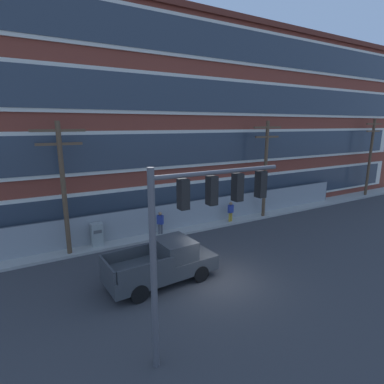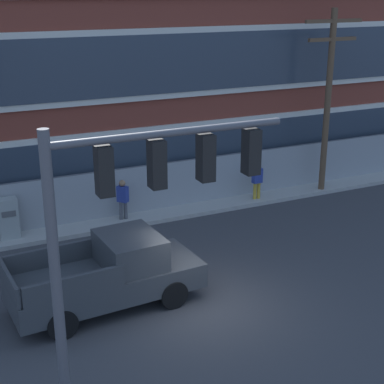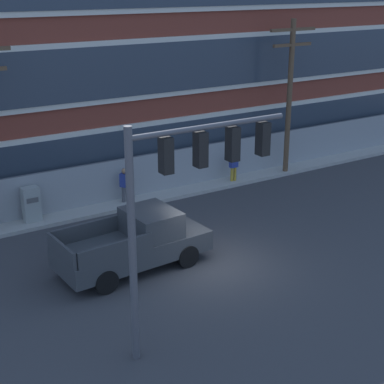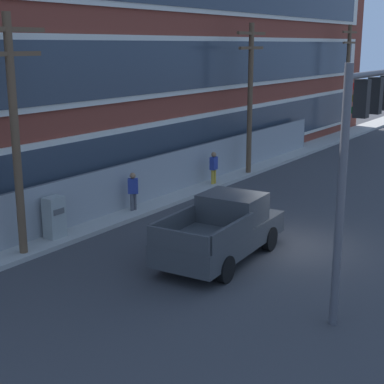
# 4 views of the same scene
# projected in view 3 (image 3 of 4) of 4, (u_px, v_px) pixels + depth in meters

# --- Properties ---
(ground_plane) EXTENTS (160.00, 160.00, 0.00)m
(ground_plane) POSITION_uv_depth(u_px,v_px,m) (210.00, 264.00, 20.52)
(ground_plane) COLOR #38383A
(sidewalk_building_side) EXTENTS (80.00, 1.78, 0.16)m
(sidewalk_building_side) POSITION_uv_depth(u_px,v_px,m) (123.00, 202.00, 26.02)
(sidewalk_building_side) COLOR #9E9B93
(sidewalk_building_side) RESTS_ON ground
(brick_mill_building) EXTENTS (44.41, 8.57, 15.02)m
(brick_mill_building) POSITION_uv_depth(u_px,v_px,m) (209.00, 16.00, 31.23)
(brick_mill_building) COLOR brown
(brick_mill_building) RESTS_ON ground
(chain_link_fence) EXTENTS (27.93, 0.06, 2.00)m
(chain_link_fence) POSITION_uv_depth(u_px,v_px,m) (192.00, 167.00, 27.78)
(chain_link_fence) COLOR gray
(chain_link_fence) RESTS_ON ground
(traffic_signal_mast) EXTENTS (4.65, 0.43, 6.23)m
(traffic_signal_mast) POSITION_uv_depth(u_px,v_px,m) (185.00, 181.00, 14.67)
(traffic_signal_mast) COLOR #4C4C51
(traffic_signal_mast) RESTS_ON ground
(pickup_truck_dark_grey) EXTENTS (5.40, 2.42, 1.98)m
(pickup_truck_dark_grey) POSITION_uv_depth(u_px,v_px,m) (136.00, 242.00, 19.97)
(pickup_truck_dark_grey) COLOR #383A3D
(pickup_truck_dark_grey) RESTS_ON ground
(utility_pole_midblock) EXTENTS (2.68, 0.26, 7.64)m
(utility_pole_midblock) POSITION_uv_depth(u_px,v_px,m) (290.00, 90.00, 28.56)
(utility_pole_midblock) COLOR brown
(utility_pole_midblock) RESTS_ON ground
(electrical_cabinet) EXTENTS (0.68, 0.50, 1.58)m
(electrical_cabinet) POSITION_uv_depth(u_px,v_px,m) (31.00, 206.00, 23.59)
(electrical_cabinet) COLOR #939993
(electrical_cabinet) RESTS_ON ground
(pedestrian_near_cabinet) EXTENTS (0.43, 0.46, 1.69)m
(pedestrian_near_cabinet) POSITION_uv_depth(u_px,v_px,m) (125.00, 184.00, 25.55)
(pedestrian_near_cabinet) COLOR #4C4C51
(pedestrian_near_cabinet) RESTS_ON ground
(pedestrian_by_fence) EXTENTS (0.41, 0.26, 1.69)m
(pedestrian_by_fence) POSITION_uv_depth(u_px,v_px,m) (234.00, 165.00, 28.22)
(pedestrian_by_fence) COLOR #B7932D
(pedestrian_by_fence) RESTS_ON ground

